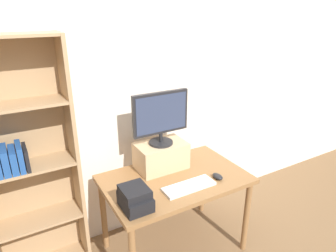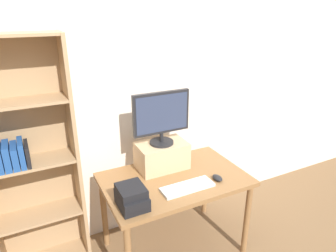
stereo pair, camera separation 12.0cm
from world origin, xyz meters
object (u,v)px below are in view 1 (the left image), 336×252
desk (175,186)px  computer_monitor (161,117)px  riser_box (161,156)px  keyboard (189,186)px  computer_mouse (218,176)px  bookshelf_unit (26,165)px  book_stack (135,198)px

desk → computer_monitor: computer_monitor is taller
riser_box → computer_monitor: computer_monitor is taller
keyboard → computer_mouse: size_ratio=4.00×
bookshelf_unit → riser_box: size_ratio=4.46×
keyboard → book_stack: book_stack is taller
bookshelf_unit → book_stack: 0.84m
bookshelf_unit → computer_mouse: 1.45m
riser_box → book_stack: 0.59m
desk → computer_mouse: 0.36m
computer_mouse → book_stack: 0.73m
computer_monitor → book_stack: 0.70m
riser_box → book_stack: size_ratio=1.71×
bookshelf_unit → keyboard: size_ratio=4.47×
bookshelf_unit → computer_monitor: bookshelf_unit is taller
keyboard → computer_mouse: 0.27m
desk → riser_box: bearing=95.7°
book_stack → keyboard: bearing=3.2°
desk → book_stack: bearing=-154.9°
desk → keyboard: 0.21m
computer_monitor → computer_mouse: size_ratio=4.66×
bookshelf_unit → computer_monitor: size_ratio=3.84×
computer_monitor → keyboard: bearing=-84.8°
computer_mouse → bookshelf_unit: bearing=157.4°
desk → book_stack: (-0.44, -0.21, 0.16)m
computer_monitor → bookshelf_unit: bearing=170.4°
computer_mouse → book_stack: (-0.73, -0.02, 0.06)m
bookshelf_unit → book_stack: size_ratio=7.63×
bookshelf_unit → computer_monitor: (1.02, -0.17, 0.24)m
keyboard → book_stack: (-0.46, -0.03, 0.07)m
riser_box → book_stack: riser_box is taller
computer_monitor → book_stack: computer_monitor is taller
computer_mouse → keyboard: bearing=179.7°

